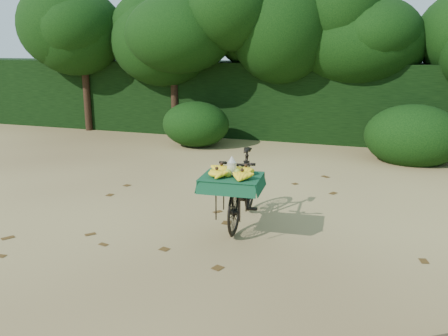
% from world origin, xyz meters
% --- Properties ---
extents(ground, '(80.00, 80.00, 0.00)m').
position_xyz_m(ground, '(0.00, 0.00, 0.00)').
color(ground, tan).
rests_on(ground, ground).
extents(vendor_bicycle, '(0.70, 1.68, 0.93)m').
position_xyz_m(vendor_bicycle, '(-0.67, 0.11, 0.47)').
color(vendor_bicycle, black).
rests_on(vendor_bicycle, ground).
extents(hedge_backdrop, '(26.00, 1.80, 1.80)m').
position_xyz_m(hedge_backdrop, '(0.00, 6.30, 0.90)').
color(hedge_backdrop, black).
rests_on(hedge_backdrop, ground).
extents(tree_row, '(14.50, 2.00, 4.00)m').
position_xyz_m(tree_row, '(-0.65, 5.50, 2.00)').
color(tree_row, black).
rests_on(tree_row, ground).
extents(bush_clumps, '(8.80, 1.70, 0.90)m').
position_xyz_m(bush_clumps, '(0.50, 4.30, 0.45)').
color(bush_clumps, black).
rests_on(bush_clumps, ground).
extents(leaf_litter, '(7.00, 7.30, 0.01)m').
position_xyz_m(leaf_litter, '(0.00, 0.65, 0.01)').
color(leaf_litter, '#4A3113').
rests_on(leaf_litter, ground).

